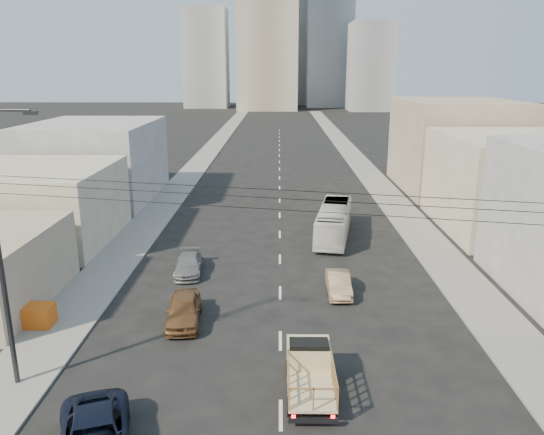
{
  "coord_description": "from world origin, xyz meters",
  "views": [
    {
      "loc": [
        -0.12,
        -16.21,
        13.28
      ],
      "look_at": [
        -0.56,
        18.72,
        3.5
      ],
      "focal_mm": 35.0,
      "sensor_mm": 36.0,
      "label": 1
    }
  ],
  "objects_px": {
    "flatbed_pickup": "(310,369)",
    "sedan_tan": "(339,284)",
    "streetlamp_left": "(0,245)",
    "sedan_brown": "(184,310)",
    "crate_stack": "(36,315)",
    "city_bus": "(334,221)",
    "sedan_grey": "(189,265)"
  },
  "relations": [
    {
      "from": "sedan_grey",
      "to": "crate_stack",
      "type": "relative_size",
      "value": 2.38
    },
    {
      "from": "sedan_brown",
      "to": "sedan_tan",
      "type": "distance_m",
      "value": 9.68
    },
    {
      "from": "flatbed_pickup",
      "to": "sedan_brown",
      "type": "height_order",
      "value": "flatbed_pickup"
    },
    {
      "from": "city_bus",
      "to": "sedan_tan",
      "type": "height_order",
      "value": "city_bus"
    },
    {
      "from": "flatbed_pickup",
      "to": "sedan_tan",
      "type": "height_order",
      "value": "flatbed_pickup"
    },
    {
      "from": "city_bus",
      "to": "sedan_tan",
      "type": "relative_size",
      "value": 2.54
    },
    {
      "from": "flatbed_pickup",
      "to": "crate_stack",
      "type": "relative_size",
      "value": 2.45
    },
    {
      "from": "sedan_tan",
      "to": "sedan_grey",
      "type": "relative_size",
      "value": 0.9
    },
    {
      "from": "city_bus",
      "to": "streetlamp_left",
      "type": "relative_size",
      "value": 0.82
    },
    {
      "from": "sedan_grey",
      "to": "sedan_brown",
      "type": "bearing_deg",
      "value": -86.95
    },
    {
      "from": "sedan_brown",
      "to": "streetlamp_left",
      "type": "xyz_separation_m",
      "value": [
        -6.16,
        -5.96,
        5.68
      ]
    },
    {
      "from": "sedan_tan",
      "to": "streetlamp_left",
      "type": "distance_m",
      "value": 18.9
    },
    {
      "from": "sedan_brown",
      "to": "sedan_grey",
      "type": "relative_size",
      "value": 1.04
    },
    {
      "from": "flatbed_pickup",
      "to": "streetlamp_left",
      "type": "xyz_separation_m",
      "value": [
        -12.62,
        0.41,
        5.34
      ]
    },
    {
      "from": "flatbed_pickup",
      "to": "sedan_tan",
      "type": "distance_m",
      "value": 10.64
    },
    {
      "from": "city_bus",
      "to": "sedan_brown",
      "type": "height_order",
      "value": "city_bus"
    },
    {
      "from": "city_bus",
      "to": "sedan_brown",
      "type": "bearing_deg",
      "value": -111.83
    },
    {
      "from": "streetlamp_left",
      "to": "crate_stack",
      "type": "height_order",
      "value": "streetlamp_left"
    },
    {
      "from": "flatbed_pickup",
      "to": "sedan_tan",
      "type": "bearing_deg",
      "value": 77.2
    },
    {
      "from": "city_bus",
      "to": "sedan_grey",
      "type": "height_order",
      "value": "city_bus"
    },
    {
      "from": "streetlamp_left",
      "to": "sedan_brown",
      "type": "bearing_deg",
      "value": 44.03
    },
    {
      "from": "city_bus",
      "to": "streetlamp_left",
      "type": "distance_m",
      "value": 27.04
    },
    {
      "from": "sedan_tan",
      "to": "crate_stack",
      "type": "bearing_deg",
      "value": -164.1
    },
    {
      "from": "city_bus",
      "to": "crate_stack",
      "type": "relative_size",
      "value": 5.47
    },
    {
      "from": "sedan_grey",
      "to": "crate_stack",
      "type": "distance_m",
      "value": 10.44
    },
    {
      "from": "sedan_tan",
      "to": "streetlamp_left",
      "type": "height_order",
      "value": "streetlamp_left"
    },
    {
      "from": "sedan_grey",
      "to": "streetlamp_left",
      "type": "xyz_separation_m",
      "value": [
        -5.25,
        -13.17,
        5.82
      ]
    },
    {
      "from": "flatbed_pickup",
      "to": "city_bus",
      "type": "distance_m",
      "value": 22.0
    },
    {
      "from": "city_bus",
      "to": "sedan_tan",
      "type": "bearing_deg",
      "value": -83.92
    },
    {
      "from": "streetlamp_left",
      "to": "flatbed_pickup",
      "type": "bearing_deg",
      "value": -1.86
    },
    {
      "from": "sedan_brown",
      "to": "crate_stack",
      "type": "height_order",
      "value": "sedan_brown"
    },
    {
      "from": "sedan_grey",
      "to": "streetlamp_left",
      "type": "distance_m",
      "value": 15.33
    }
  ]
}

